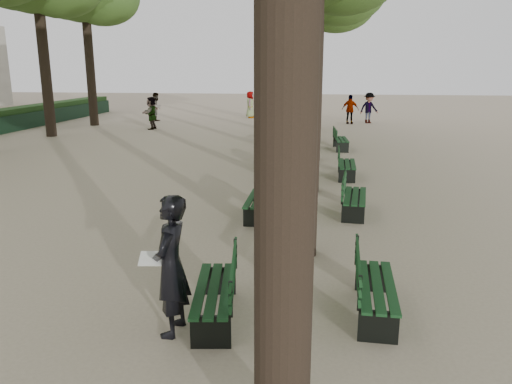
# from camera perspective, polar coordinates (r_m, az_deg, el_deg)

# --- Properties ---
(ground) EXTENTS (120.00, 120.00, 0.00)m
(ground) POSITION_cam_1_polar(r_m,az_deg,el_deg) (7.19, -8.16, -15.09)
(ground) COLOR tan
(ground) RESTS_ON ground
(bench_left_0) EXTENTS (0.80, 1.86, 0.92)m
(bench_left_0) POSITION_cam_1_polar(r_m,az_deg,el_deg) (7.26, -4.70, -12.28)
(bench_left_0) COLOR black
(bench_left_0) RESTS_ON ground
(bench_left_1) EXTENTS (0.58, 1.80, 0.92)m
(bench_left_1) POSITION_cam_1_polar(r_m,az_deg,el_deg) (11.89, 0.35, -1.58)
(bench_left_1) COLOR black
(bench_left_1) RESTS_ON ground
(bench_left_2) EXTENTS (0.80, 1.86, 0.92)m
(bench_left_2) POSITION_cam_1_polar(r_m,az_deg,el_deg) (17.26, 2.64, 3.38)
(bench_left_2) COLOR black
(bench_left_2) RESTS_ON ground
(bench_left_3) EXTENTS (0.74, 1.85, 0.92)m
(bench_left_3) POSITION_cam_1_polar(r_m,az_deg,el_deg) (21.86, 3.70, 5.65)
(bench_left_3) COLOR black
(bench_left_3) RESTS_ON ground
(bench_right_0) EXTENTS (0.64, 1.82, 0.92)m
(bench_right_0) POSITION_cam_1_polar(r_m,az_deg,el_deg) (7.54, 13.47, -11.58)
(bench_right_0) COLOR black
(bench_right_0) RESTS_ON ground
(bench_right_1) EXTENTS (0.72, 1.84, 0.92)m
(bench_right_1) POSITION_cam_1_polar(r_m,az_deg,el_deg) (12.36, 11.16, -1.24)
(bench_right_1) COLOR black
(bench_right_1) RESTS_ON ground
(bench_right_2) EXTENTS (0.61, 1.81, 0.92)m
(bench_right_2) POSITION_cam_1_polar(r_m,az_deg,el_deg) (16.37, 10.32, 2.57)
(bench_right_2) COLOR black
(bench_right_2) RESTS_ON ground
(bench_right_3) EXTENTS (0.68, 1.83, 0.92)m
(bench_right_3) POSITION_cam_1_polar(r_m,az_deg,el_deg) (21.91, 9.67, 5.50)
(bench_right_3) COLOR black
(bench_right_3) RESTS_ON ground
(man_with_map) EXTENTS (0.65, 0.79, 1.92)m
(man_with_map) POSITION_cam_1_polar(r_m,az_deg,el_deg) (6.70, -9.68, -8.32)
(man_with_map) COLOR black
(man_with_map) RESTS_ON ground
(pedestrian_e) EXTENTS (0.39, 1.71, 1.83)m
(pedestrian_e) POSITION_cam_1_polar(r_m,az_deg,el_deg) (29.33, -11.85, 8.83)
(pedestrian_e) COLOR #262628
(pedestrian_e) RESTS_ON ground
(pedestrian_a) EXTENTS (0.56, 0.96, 1.85)m
(pedestrian_a) POSITION_cam_1_polar(r_m,az_deg,el_deg) (33.56, -11.29, 9.51)
(pedestrian_a) COLOR #262628
(pedestrian_a) RESTS_ON ground
(pedestrian_c) EXTENTS (1.12, 0.65, 1.80)m
(pedestrian_c) POSITION_cam_1_polar(r_m,az_deg,el_deg) (31.89, 10.72, 9.26)
(pedestrian_c) COLOR #262628
(pedestrian_c) RESTS_ON ground
(pedestrian_d) EXTENTS (0.38, 0.90, 1.82)m
(pedestrian_d) POSITION_cam_1_polar(r_m,az_deg,el_deg) (35.19, -0.67, 9.95)
(pedestrian_d) COLOR #262628
(pedestrian_d) RESTS_ON ground
(pedestrian_b) EXTENTS (1.27, 0.89, 1.90)m
(pedestrian_b) POSITION_cam_1_polar(r_m,az_deg,el_deg) (32.64, 12.79, 9.35)
(pedestrian_b) COLOR #262628
(pedestrian_b) RESTS_ON ground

